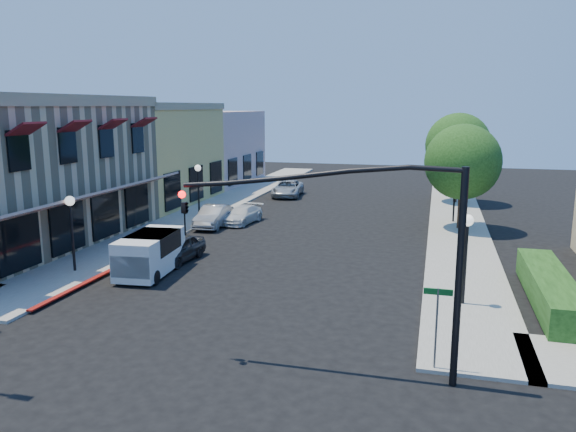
% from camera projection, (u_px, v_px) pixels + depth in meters
% --- Properties ---
extents(ground, '(120.00, 120.00, 0.00)m').
position_uv_depth(ground, '(162.00, 375.00, 15.97)').
color(ground, black).
rests_on(ground, ground).
extents(sidewalk_left, '(3.50, 50.00, 0.12)m').
position_uv_depth(sidewalk_left, '(222.00, 203.00, 43.77)').
color(sidewalk_left, gray).
rests_on(sidewalk_left, ground).
extents(sidewalk_right, '(3.50, 50.00, 0.12)m').
position_uv_depth(sidewalk_right, '(456.00, 214.00, 39.36)').
color(sidewalk_right, gray).
rests_on(sidewalk_right, ground).
extents(curb_red_strip, '(0.25, 10.00, 0.06)m').
position_uv_depth(curb_red_strip, '(106.00, 276.00, 25.29)').
color(curb_red_strip, maroon).
rests_on(curb_red_strip, ground).
extents(yellow_stucco_building, '(10.00, 12.00, 7.60)m').
position_uv_depth(yellow_stucco_building, '(136.00, 154.00, 43.80)').
color(yellow_stucco_building, '#DEC264').
rests_on(yellow_stucco_building, ground).
extents(pink_stucco_building, '(10.00, 12.00, 7.00)m').
position_uv_depth(pink_stucco_building, '(198.00, 147.00, 55.23)').
color(pink_stucco_building, tan).
rests_on(pink_stucco_building, ground).
extents(hedge, '(1.40, 8.00, 1.10)m').
position_uv_depth(hedge, '(548.00, 305.00, 21.56)').
color(hedge, '#193D11').
rests_on(hedge, ground).
extents(street_tree_a, '(4.56, 4.56, 6.48)m').
position_uv_depth(street_tree_a, '(463.00, 162.00, 33.81)').
color(street_tree_a, '#301E13').
rests_on(street_tree_a, ground).
extents(street_tree_b, '(4.94, 4.94, 7.02)m').
position_uv_depth(street_tree_b, '(458.00, 145.00, 43.22)').
color(street_tree_b, '#301E13').
rests_on(street_tree_b, ground).
extents(signal_mast_arm, '(8.01, 0.39, 6.00)m').
position_uv_depth(signal_mast_arm, '(378.00, 235.00, 15.12)').
color(signal_mast_arm, black).
rests_on(signal_mast_arm, ground).
extents(street_name_sign, '(0.80, 0.06, 2.50)m').
position_uv_depth(street_name_sign, '(437.00, 316.00, 15.84)').
color(street_name_sign, '#595B5E').
rests_on(street_name_sign, ground).
extents(lamppost_left_near, '(0.44, 0.44, 3.57)m').
position_uv_depth(lamppost_left_near, '(71.00, 214.00, 25.17)').
color(lamppost_left_near, black).
rests_on(lamppost_left_near, ground).
extents(lamppost_left_far, '(0.44, 0.44, 3.57)m').
position_uv_depth(lamppost_left_far, '(198.00, 177.00, 38.45)').
color(lamppost_left_far, black).
rests_on(lamppost_left_far, ground).
extents(lamppost_right_near, '(0.44, 0.44, 3.57)m').
position_uv_depth(lamppost_right_near, '(467.00, 237.00, 20.89)').
color(lamppost_right_near, black).
rests_on(lamppost_right_near, ground).
extents(lamppost_right_far, '(0.44, 0.44, 3.57)m').
position_uv_depth(lamppost_right_far, '(455.00, 182.00, 36.06)').
color(lamppost_right_far, black).
rests_on(lamppost_right_far, ground).
extents(white_van, '(2.13, 4.29, 1.84)m').
position_uv_depth(white_van, '(150.00, 251.00, 25.29)').
color(white_van, silver).
rests_on(white_van, ground).
extents(parked_car_a, '(1.78, 3.84, 1.27)m').
position_uv_depth(parked_car_a, '(177.00, 249.00, 27.46)').
color(parked_car_a, black).
rests_on(parked_car_a, ground).
extents(parked_car_b, '(1.63, 4.14, 1.34)m').
position_uv_depth(parked_car_b, '(213.00, 216.00, 35.42)').
color(parked_car_b, gray).
rests_on(parked_car_b, ground).
extents(parked_car_c, '(2.04, 3.99, 1.11)m').
position_uv_depth(parked_car_c, '(242.00, 215.00, 36.50)').
color(parked_car_c, silver).
rests_on(parked_car_c, ground).
extents(parked_car_d, '(2.68, 5.01, 1.34)m').
position_uv_depth(parked_car_d, '(288.00, 188.00, 47.40)').
color(parked_car_d, '#A7A9AC').
rests_on(parked_car_d, ground).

